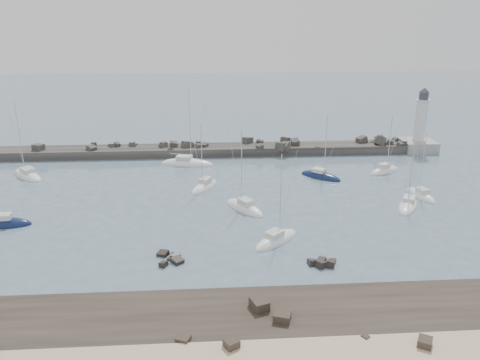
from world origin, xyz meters
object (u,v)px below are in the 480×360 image
at_px(sailboat_4, 244,208).
at_px(sailboat_6, 276,240).
at_px(sailboat_8, 421,196).
at_px(sailboat_3, 187,164).
at_px(sailboat_2, 1,225).
at_px(sailboat_9, 408,206).
at_px(sailboat_5, 204,187).
at_px(sailboat_1, 27,176).
at_px(lighthouse, 419,137).
at_px(sailboat_7, 321,177).
at_px(sailboat_10, 385,171).

xyz_separation_m(sailboat_4, sailboat_6, (3.37, -11.18, -0.02)).
bearing_deg(sailboat_8, sailboat_3, 152.36).
bearing_deg(sailboat_2, sailboat_4, 6.10).
height_order(sailboat_3, sailboat_6, sailboat_3).
xyz_separation_m(sailboat_8, sailboat_9, (-3.90, -4.13, -0.01)).
height_order(sailboat_2, sailboat_5, sailboat_2).
distance_m(sailboat_1, sailboat_3, 29.88).
bearing_deg(lighthouse, sailboat_4, -142.49).
distance_m(sailboat_7, sailboat_10, 13.19).
distance_m(sailboat_1, sailboat_2, 22.67).
bearing_deg(sailboat_4, sailboat_1, 154.65).
xyz_separation_m(sailboat_2, sailboat_8, (64.36, 7.26, -0.01)).
relative_size(sailboat_6, sailboat_7, 0.99).
relative_size(lighthouse, sailboat_3, 0.87).
bearing_deg(sailboat_3, sailboat_2, -132.05).
relative_size(sailboat_4, sailboat_7, 1.04).
height_order(sailboat_4, sailboat_8, sailboat_4).
relative_size(sailboat_4, sailboat_10, 1.12).
distance_m(sailboat_3, sailboat_8, 44.33).
xyz_separation_m(sailboat_5, sailboat_6, (9.56, -21.19, -0.01)).
relative_size(sailboat_9, sailboat_10, 1.08).
bearing_deg(lighthouse, sailboat_3, -171.74).
bearing_deg(sailboat_8, sailboat_2, -173.57).
bearing_deg(sailboat_9, sailboat_6, -154.54).
relative_size(sailboat_1, sailboat_7, 1.16).
xyz_separation_m(sailboat_4, sailboat_5, (-6.18, 10.01, -0.00)).
height_order(sailboat_3, sailboat_10, sailboat_3).
distance_m(sailboat_6, sailboat_9, 24.60).
bearing_deg(sailboat_6, sailboat_2, 168.97).
bearing_deg(sailboat_10, lighthouse, 49.07).
distance_m(sailboat_1, sailboat_4, 43.31).
bearing_deg(sailboat_1, sailboat_4, -25.35).
height_order(sailboat_5, sailboat_10, sailboat_5).
distance_m(sailboat_6, sailboat_10, 37.35).
relative_size(sailboat_2, sailboat_6, 1.06).
relative_size(sailboat_1, sailboat_6, 1.17).
distance_m(sailboat_2, sailboat_6, 38.97).
relative_size(lighthouse, sailboat_4, 1.09).
xyz_separation_m(lighthouse, sailboat_6, (-37.62, -42.64, -2.95)).
relative_size(sailboat_3, sailboat_5, 1.34).
xyz_separation_m(sailboat_1, sailboat_5, (32.95, -8.53, 0.01)).
xyz_separation_m(sailboat_1, sailboat_2, (4.26, -22.27, 0.01)).
bearing_deg(sailboat_5, sailboat_6, -65.72).
height_order(sailboat_4, sailboat_6, sailboat_4).
xyz_separation_m(sailboat_1, sailboat_9, (64.72, -19.15, -0.01)).
relative_size(sailboat_4, sailboat_5, 1.07).
bearing_deg(sailboat_5, sailboat_7, 11.43).
relative_size(sailboat_7, sailboat_8, 1.11).
bearing_deg(sailboat_4, sailboat_6, -73.21).
relative_size(sailboat_7, sailboat_9, 0.99).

